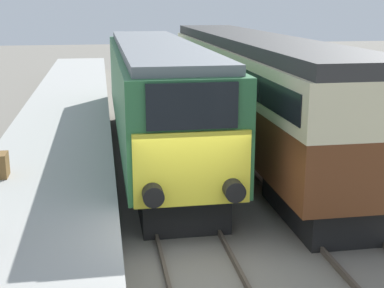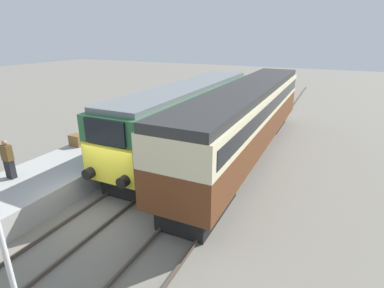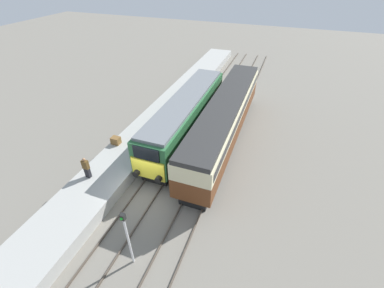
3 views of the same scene
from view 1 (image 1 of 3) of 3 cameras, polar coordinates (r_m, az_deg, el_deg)
ground_plane at (r=10.96m, az=0.89°, el=-13.20°), size 120.00×120.00×0.00m
platform_left at (r=18.18m, az=-14.08°, el=-0.49°), size 3.50×50.00×0.96m
rails_near_track at (r=15.47m, az=-2.48°, el=-4.33°), size 1.51×60.00×0.14m
rails_far_track at (r=16.22m, az=9.54°, el=-3.62°), size 1.50×60.00×0.14m
locomotive at (r=17.98m, az=-3.82°, el=5.33°), size 2.70×14.79×3.90m
passenger_carriage at (r=19.00m, az=6.35°, el=6.59°), size 2.75×17.39×4.06m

